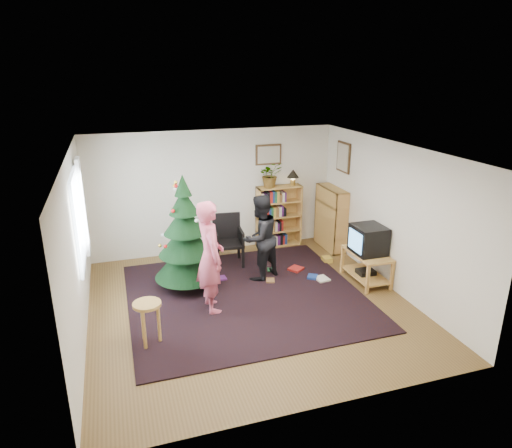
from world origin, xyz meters
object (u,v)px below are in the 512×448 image
object	(u,v)px
armchair	(227,237)
table_lamp	(293,175)
bookshelf_right	(331,217)
picture_right	(344,157)
bookshelf_back	(279,215)
person_by_chair	(260,238)
tv_stand	(366,264)
stool	(148,312)
christmas_tree	(186,242)
picture_back	(268,155)
crt_tv	(368,239)
potted_plant	(270,175)
person_standing	(210,257)

from	to	relation	value
armchair	table_lamp	distance (m)	1.97
bookshelf_right	table_lamp	world-z (taller)	table_lamp
picture_right	bookshelf_back	distance (m)	1.81
bookshelf_back	person_by_chair	distance (m)	1.70
tv_stand	person_by_chair	distance (m)	1.95
stool	table_lamp	world-z (taller)	table_lamp
person_by_chair	bookshelf_back	bearing A→B (deg)	-149.41
christmas_tree	table_lamp	xyz separation A→B (m)	(2.50, 1.41, 0.69)
picture_back	person_by_chair	distance (m)	2.08
christmas_tree	tv_stand	bearing A→B (deg)	-13.34
crt_tv	potted_plant	xyz separation A→B (m)	(-1.07, 2.14, 0.76)
tv_stand	stool	world-z (taller)	stool
picture_right	potted_plant	distance (m)	1.50
crt_tv	bookshelf_right	bearing A→B (deg)	85.81
bookshelf_right	tv_stand	distance (m)	1.72
picture_right	bookshelf_right	size ratio (longest dim) A/B	0.46
bookshelf_back	armchair	xyz separation A→B (m)	(-1.29, -0.60, -0.14)
christmas_tree	crt_tv	xyz separation A→B (m)	(3.07, -0.73, -0.04)
picture_right	bookshelf_back	bearing A→B (deg)	152.40
bookshelf_right	tv_stand	world-z (taller)	bookshelf_right
stool	christmas_tree	bearing A→B (deg)	63.20
table_lamp	picture_right	bearing A→B (deg)	-35.46
stool	potted_plant	world-z (taller)	potted_plant
person_standing	potted_plant	xyz separation A→B (m)	(1.77, 2.28, 0.67)
bookshelf_back	picture_back	bearing A→B (deg)	145.52
bookshelf_back	bookshelf_right	size ratio (longest dim) A/B	1.00
potted_plant	person_by_chair	bearing A→B (deg)	-115.70
bookshelf_back	potted_plant	size ratio (longest dim) A/B	2.50
bookshelf_back	potted_plant	world-z (taller)	potted_plant
tv_stand	potted_plant	distance (m)	2.69
picture_back	potted_plant	distance (m)	0.41
picture_right	bookshelf_right	xyz separation A→B (m)	(-0.14, 0.13, -1.29)
crt_tv	tv_stand	bearing A→B (deg)	-0.00
person_by_chair	table_lamp	world-z (taller)	table_lamp
picture_back	picture_right	distance (m)	1.51
bookshelf_back	bookshelf_right	xyz separation A→B (m)	(0.99, -0.46, 0.00)
christmas_tree	bookshelf_back	xyz separation A→B (m)	(2.20, 1.41, -0.17)
stool	picture_back	bearing A→B (deg)	48.03
bookshelf_right	potted_plant	distance (m)	1.56
tv_stand	table_lamp	xyz separation A→B (m)	(-0.57, 2.14, 1.20)
person_standing	person_by_chair	distance (m)	1.37
tv_stand	table_lamp	size ratio (longest dim) A/B	2.84
person_standing	crt_tv	bearing A→B (deg)	-91.26
armchair	person_by_chair	bearing A→B (deg)	-59.21
picture_right	stool	distance (m)	4.99
crt_tv	potted_plant	world-z (taller)	potted_plant
picture_right	crt_tv	distance (m)	1.95
person_by_chair	potted_plant	xyz separation A→B (m)	(0.69, 1.44, 0.78)
armchair	potted_plant	xyz separation A→B (m)	(1.09, 0.60, 1.03)
bookshelf_back	armchair	world-z (taller)	bookshelf_back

